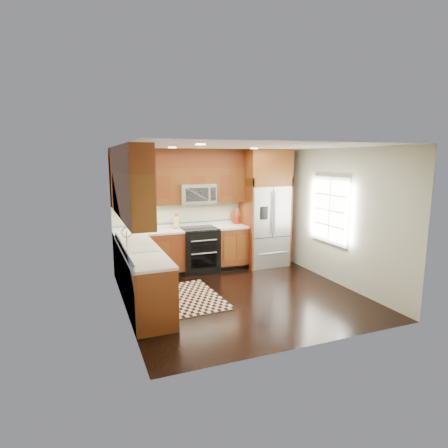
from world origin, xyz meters
name	(u,v)px	position (x,y,z in m)	size (l,w,h in m)	color
ground	(242,295)	(0.00, 0.00, 0.00)	(4.00, 4.00, 0.00)	black
wall_back	(205,209)	(0.00, 2.00, 1.30)	(4.00, 0.02, 2.60)	beige
wall_left	(123,231)	(-2.00, 0.00, 1.30)	(0.02, 4.00, 2.60)	beige
wall_right	(337,217)	(2.00, 0.00, 1.30)	(0.02, 4.00, 2.60)	beige
window	(330,210)	(1.98, 0.20, 1.40)	(0.04, 1.10, 1.30)	white
base_cabinets	(162,265)	(-1.23, 0.90, 0.45)	(2.85, 3.00, 0.90)	brown
countertop	(167,238)	(-1.09, 1.01, 0.92)	(2.86, 3.01, 0.04)	beige
upper_cabinets	(161,179)	(-1.15, 1.09, 2.02)	(2.85, 3.00, 1.15)	brown
range	(199,250)	(-0.25, 1.67, 0.47)	(0.76, 0.67, 0.95)	black
microwave	(197,194)	(-0.25, 1.80, 1.66)	(0.76, 0.40, 0.42)	#B2B2B7
refrigerator	(265,208)	(1.30, 1.63, 1.30)	(0.98, 0.75, 2.60)	#B2B2B7
sink_faucet	(139,246)	(-1.73, 0.23, 0.99)	(0.54, 0.44, 0.37)	#B2B2B7
rug	(191,297)	(-0.88, 0.23, 0.01)	(0.96, 1.61, 0.01)	black
knife_block	(177,222)	(-0.69, 1.84, 1.07)	(0.16, 0.18, 0.31)	tan
utensil_crock	(237,218)	(0.71, 1.87, 1.07)	(0.14, 0.14, 0.38)	maroon
cutting_board	(238,223)	(0.75, 1.90, 0.95)	(0.33, 0.33, 0.02)	brown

